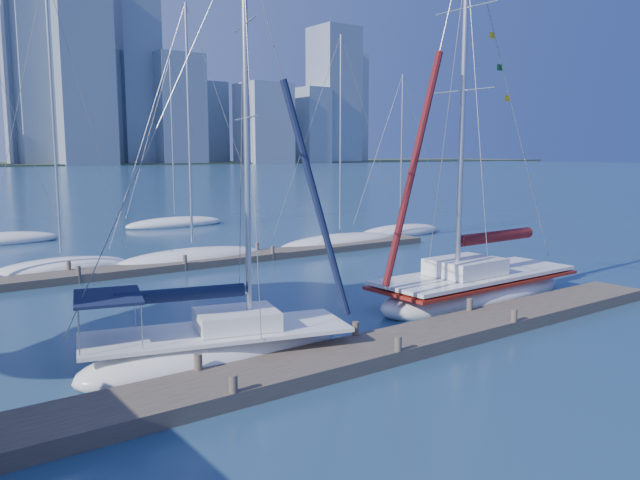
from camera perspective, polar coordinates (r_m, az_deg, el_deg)
ground at (r=17.96m, az=5.12°, el=-10.55°), size 700.00×700.00×0.00m
near_dock at (r=17.90m, az=5.12°, el=-9.94°), size 26.00×2.00×0.40m
far_dock at (r=32.17m, az=-11.19°, el=-2.05°), size 30.00×1.80×0.36m
sailboat_navy at (r=17.34m, az=-9.37°, el=-8.01°), size 8.11×4.44×11.82m
sailboat_maroon at (r=24.72m, az=14.07°, el=-3.17°), size 9.53×3.25×14.14m
bg_boat_1 at (r=32.20m, az=-22.53°, el=-2.31°), size 6.36×2.23×14.16m
bg_boat_2 at (r=33.05m, az=-11.56°, el=-1.63°), size 8.51×4.54×13.39m
bg_boat_4 at (r=38.31m, az=1.84°, el=-0.18°), size 8.95×3.94×12.95m
bg_boat_5 at (r=43.92m, az=7.33°, el=0.78°), size 7.44×4.00×11.30m
bg_boat_7 at (r=49.95m, az=-13.11°, el=1.52°), size 8.01×2.68×13.04m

